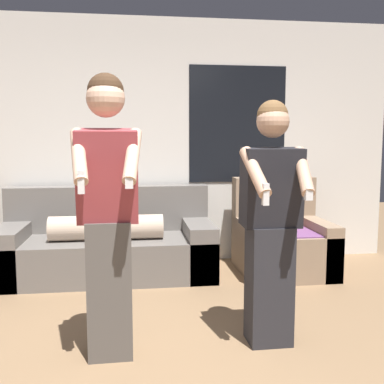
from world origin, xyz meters
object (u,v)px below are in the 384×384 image
(armchair, at_px, (282,241))
(person_left, at_px, (108,212))
(couch, at_px, (108,245))
(person_right, at_px, (271,222))

(armchair, height_order, person_left, person_left)
(couch, height_order, armchair, armchair)
(person_left, bearing_deg, armchair, 44.52)
(person_left, height_order, person_right, person_left)
(armchair, bearing_deg, person_right, -111.55)
(couch, distance_m, person_right, 2.15)
(couch, distance_m, armchair, 1.81)
(couch, xyz_separation_m, person_left, (0.11, -1.77, 0.63))
(couch, bearing_deg, person_right, -55.87)
(couch, height_order, person_right, person_right)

